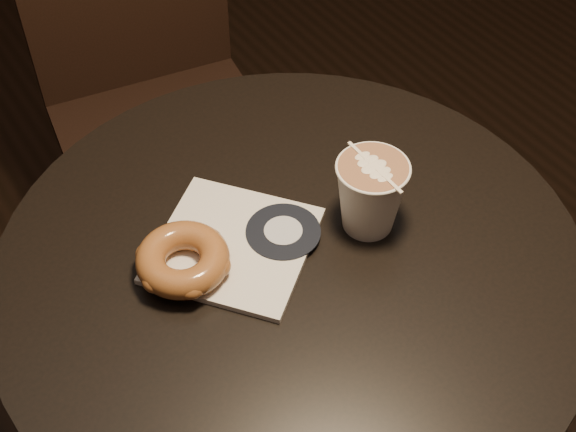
% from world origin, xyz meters
% --- Properties ---
extents(cafe_table, '(0.70, 0.70, 0.75)m').
position_xyz_m(cafe_table, '(0.00, 0.00, 0.55)').
color(cafe_table, black).
rests_on(cafe_table, ground).
extents(chair, '(0.45, 0.45, 0.98)m').
position_xyz_m(chair, '(0.12, 0.68, 0.55)').
color(chair, black).
rests_on(chair, ground).
extents(pastry_bag, '(0.24, 0.24, 0.01)m').
position_xyz_m(pastry_bag, '(-0.05, 0.05, 0.75)').
color(pastry_bag, silver).
rests_on(pastry_bag, cafe_table).
extents(doughnut, '(0.11, 0.11, 0.03)m').
position_xyz_m(doughnut, '(-0.12, 0.05, 0.78)').
color(doughnut, brown).
rests_on(doughnut, pastry_bag).
extents(latte_cup, '(0.09, 0.09, 0.10)m').
position_xyz_m(latte_cup, '(0.11, -0.01, 0.80)').
color(latte_cup, silver).
rests_on(latte_cup, cafe_table).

